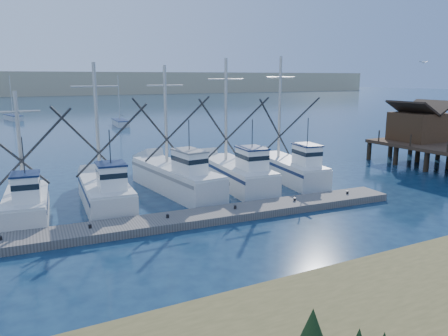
{
  "coord_description": "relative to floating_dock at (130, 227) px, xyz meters",
  "views": [
    {
      "loc": [
        -13.14,
        -15.31,
        7.82
      ],
      "look_at": [
        -0.92,
        8.0,
        2.31
      ],
      "focal_mm": 35.0,
      "sensor_mm": 36.0,
      "label": 1
    }
  ],
  "objects": [
    {
      "name": "ground",
      "position": [
        7.46,
        -5.94,
        -0.22
      ],
      "size": [
        500.0,
        500.0,
        0.0
      ],
      "primitive_type": "plane",
      "color": "#0D203A",
      "rests_on": "ground"
    },
    {
      "name": "floating_dock",
      "position": [
        0.0,
        0.0,
        0.0
      ],
      "size": [
        32.66,
        4.26,
        0.43
      ],
      "primitive_type": "cube",
      "rotation": [
        0.0,
        0.0,
        -0.06
      ],
      "color": "#69635E",
      "rests_on": "ground"
    },
    {
      "name": "dune_ridge",
      "position": [
        7.46,
        204.06,
        4.78
      ],
      "size": [
        360.0,
        60.0,
        10.0
      ],
      "primitive_type": "cube",
      "color": "tan",
      "rests_on": "ground"
    },
    {
      "name": "trawler_fleet",
      "position": [
        1.28,
        5.14,
        0.77
      ],
      "size": [
        31.89,
        9.87,
        9.36
      ],
      "color": "silver",
      "rests_on": "ground"
    },
    {
      "name": "sailboat_near",
      "position": [
        12.4,
        49.64,
        0.27
      ],
      "size": [
        2.32,
        6.46,
        8.1
      ],
      "rotation": [
        0.0,
        0.0,
        -0.08
      ],
      "color": "silver",
      "rests_on": "ground"
    },
    {
      "name": "sailboat_far",
      "position": [
        -2.71,
        68.06,
        0.27
      ],
      "size": [
        3.16,
        6.45,
        8.1
      ],
      "rotation": [
        0.0,
        0.0,
        0.23
      ],
      "color": "silver",
      "rests_on": "ground"
    },
    {
      "name": "flying_gull",
      "position": [
        22.22,
        0.8,
        8.65
      ],
      "size": [
        0.95,
        0.17,
        0.17
      ],
      "color": "white",
      "rests_on": "ground"
    }
  ]
}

